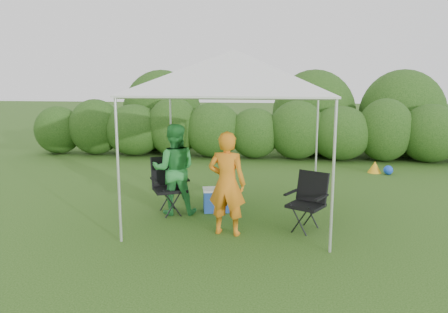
# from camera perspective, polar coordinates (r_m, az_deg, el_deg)

# --- Properties ---
(ground) EXTENTS (70.00, 70.00, 0.00)m
(ground) POSITION_cam_1_polar(r_m,az_deg,el_deg) (7.28, 0.86, -8.75)
(ground) COLOR #38601E
(hedge) EXTENTS (13.86, 1.53, 1.80)m
(hedge) POSITION_cam_1_polar(r_m,az_deg,el_deg) (12.95, 4.02, 3.38)
(hedge) COLOR #2D541A
(hedge) RESTS_ON ground
(canopy) EXTENTS (3.10, 3.10, 2.83)m
(canopy) POSITION_cam_1_polar(r_m,az_deg,el_deg) (7.38, 1.38, 10.96)
(canopy) COLOR silver
(canopy) RESTS_ON ground
(chair_right) EXTENTS (0.71, 0.69, 0.91)m
(chair_right) POSITION_cam_1_polar(r_m,az_deg,el_deg) (7.01, 10.97, -5.27)
(chair_right) COLOR black
(chair_right) RESTS_ON ground
(chair_left) EXTENTS (0.76, 0.74, 0.99)m
(chair_left) POSITION_cam_1_polar(r_m,az_deg,el_deg) (7.80, -7.25, -3.27)
(chair_left) COLOR black
(chair_left) RESTS_ON ground
(man) EXTENTS (0.63, 0.46, 1.59)m
(man) POSITION_cam_1_polar(r_m,az_deg,el_deg) (6.60, 0.38, -3.54)
(man) COLOR orange
(man) RESTS_ON ground
(woman) EXTENTS (0.86, 0.72, 1.59)m
(woman) POSITION_cam_1_polar(r_m,az_deg,el_deg) (7.67, -6.51, -1.67)
(woman) COLOR green
(woman) RESTS_ON ground
(cooler) EXTENTS (0.56, 0.46, 0.41)m
(cooler) POSITION_cam_1_polar(r_m,az_deg,el_deg) (7.89, -0.95, -5.64)
(cooler) COLOR #204696
(cooler) RESTS_ON ground
(bottle) EXTENTS (0.06, 0.06, 0.22)m
(bottle) POSITION_cam_1_polar(r_m,az_deg,el_deg) (7.77, -0.56, -3.52)
(bottle) COLOR #592D0C
(bottle) RESTS_ON cooler
(lawn_toy) EXTENTS (0.57, 0.48, 0.29)m
(lawn_toy) POSITION_cam_1_polar(r_m,az_deg,el_deg) (11.63, 19.49, -1.41)
(lawn_toy) COLOR yellow
(lawn_toy) RESTS_ON ground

